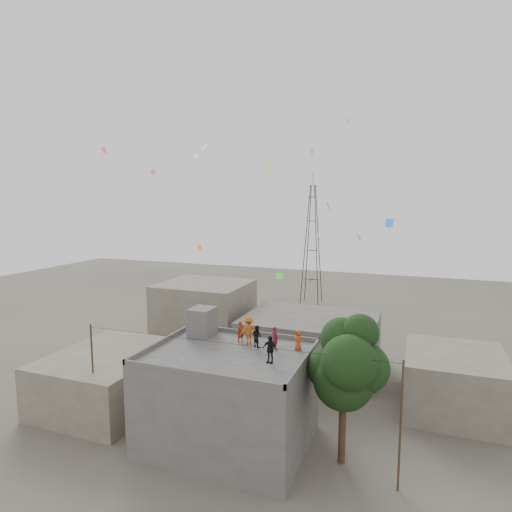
% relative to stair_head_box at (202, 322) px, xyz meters
% --- Properties ---
extents(ground, '(140.00, 140.00, 0.00)m').
position_rel_stair_head_box_xyz_m(ground, '(3.20, -2.60, -7.10)').
color(ground, '#4A443D').
rests_on(ground, ground).
extents(main_building, '(10.00, 8.00, 6.10)m').
position_rel_stair_head_box_xyz_m(main_building, '(3.20, -2.60, -4.05)').
color(main_building, '#524F4D').
rests_on(main_building, ground).
extents(parapet, '(10.00, 8.00, 0.30)m').
position_rel_stair_head_box_xyz_m(parapet, '(3.20, -2.60, -0.85)').
color(parapet, '#524F4D').
rests_on(parapet, main_building).
extents(stair_head_box, '(1.60, 1.80, 2.00)m').
position_rel_stair_head_box_xyz_m(stair_head_box, '(0.00, 0.00, 0.00)').
color(stair_head_box, '#524F4D').
rests_on(stair_head_box, main_building).
extents(neighbor_west, '(8.00, 10.00, 4.00)m').
position_rel_stair_head_box_xyz_m(neighbor_west, '(-7.80, -0.60, -5.10)').
color(neighbor_west, '#635C4E').
rests_on(neighbor_west, ground).
extents(neighbor_north, '(12.00, 9.00, 5.00)m').
position_rel_stair_head_box_xyz_m(neighbor_north, '(5.20, 11.40, -4.60)').
color(neighbor_north, '#524F4D').
rests_on(neighbor_north, ground).
extents(neighbor_northwest, '(9.00, 8.00, 7.00)m').
position_rel_stair_head_box_xyz_m(neighbor_northwest, '(-6.80, 13.40, -3.60)').
color(neighbor_northwest, '#635C4E').
rests_on(neighbor_northwest, ground).
extents(neighbor_east, '(7.00, 8.00, 4.40)m').
position_rel_stair_head_box_xyz_m(neighbor_east, '(17.20, 7.40, -4.90)').
color(neighbor_east, '#635C4E').
rests_on(neighbor_east, ground).
extents(tree, '(4.90, 4.60, 9.10)m').
position_rel_stair_head_box_xyz_m(tree, '(10.57, -2.00, -1.00)').
color(tree, black).
rests_on(tree, ground).
extents(utility_line, '(20.12, 0.62, 7.40)m').
position_rel_stair_head_box_xyz_m(utility_line, '(3.70, -3.85, -3.27)').
color(utility_line, black).
rests_on(utility_line, ground).
extents(transmission_tower, '(2.97, 2.97, 20.01)m').
position_rel_stair_head_box_xyz_m(transmission_tower, '(-0.80, 37.40, 1.97)').
color(transmission_tower, black).
rests_on(transmission_tower, ground).
extents(person_red_adult, '(0.65, 0.60, 1.49)m').
position_rel_stair_head_box_xyz_m(person_red_adult, '(5.75, -0.91, -0.25)').
color(person_red_adult, maroon).
rests_on(person_red_adult, main_building).
extents(person_orange_child, '(0.75, 0.73, 1.30)m').
position_rel_stair_head_box_xyz_m(person_orange_child, '(7.19, -0.50, -0.35)').
color(person_orange_child, '#C74416').
rests_on(person_orange_child, main_building).
extents(person_dark_child, '(0.88, 0.82, 1.44)m').
position_rel_stair_head_box_xyz_m(person_dark_child, '(4.50, -0.88, -0.28)').
color(person_dark_child, black).
rests_on(person_dark_child, main_building).
extents(person_dark_adult, '(1.02, 0.55, 1.64)m').
position_rel_stair_head_box_xyz_m(person_dark_adult, '(6.20, -3.23, -0.18)').
color(person_dark_adult, black).
rests_on(person_dark_adult, main_building).
extents(person_orange_adult, '(1.40, 1.33, 1.91)m').
position_rel_stair_head_box_xyz_m(person_orange_adult, '(3.80, -0.62, -0.05)').
color(person_orange_adult, '#B64D14').
rests_on(person_orange_adult, main_building).
extents(person_red_child, '(0.59, 0.63, 1.44)m').
position_rel_stair_head_box_xyz_m(person_red_child, '(3.14, -0.40, -0.28)').
color(person_red_child, maroon).
rests_on(person_red_child, main_building).
extents(kites, '(20.90, 13.78, 12.43)m').
position_rel_stair_head_box_xyz_m(kites, '(3.71, 4.67, 8.67)').
color(kites, orange).
rests_on(kites, ground).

